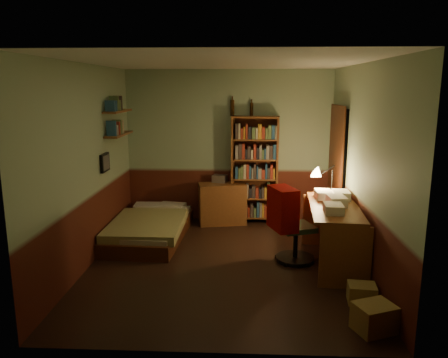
{
  "coord_description": "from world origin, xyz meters",
  "views": [
    {
      "loc": [
        0.27,
        -5.45,
        2.3
      ],
      "look_at": [
        0.0,
        0.25,
        1.1
      ],
      "focal_mm": 35.0,
      "sensor_mm": 36.0,
      "label": 1
    }
  ],
  "objects_px": {
    "bed": "(150,220)",
    "mini_stereo": "(220,179)",
    "desk": "(333,235)",
    "office_chair": "(296,223)",
    "cardboard_box_b": "(362,294)",
    "dresser": "(222,204)",
    "cardboard_box_a": "(374,318)",
    "desk_lamp": "(332,175)",
    "bookshelf": "(255,170)"
  },
  "relations": [
    {
      "from": "desk_lamp",
      "to": "cardboard_box_b",
      "type": "bearing_deg",
      "value": -100.54
    },
    {
      "from": "desk_lamp",
      "to": "cardboard_box_a",
      "type": "distance_m",
      "value": 2.48
    },
    {
      "from": "dresser",
      "to": "bed",
      "type": "bearing_deg",
      "value": -154.76
    },
    {
      "from": "desk",
      "to": "office_chair",
      "type": "height_order",
      "value": "office_chair"
    },
    {
      "from": "bed",
      "to": "cardboard_box_a",
      "type": "relative_size",
      "value": 5.2
    },
    {
      "from": "mini_stereo",
      "to": "bookshelf",
      "type": "relative_size",
      "value": 0.13
    },
    {
      "from": "mini_stereo",
      "to": "desk_lamp",
      "type": "distance_m",
      "value": 2.07
    },
    {
      "from": "bed",
      "to": "cardboard_box_b",
      "type": "height_order",
      "value": "bed"
    },
    {
      "from": "dresser",
      "to": "mini_stereo",
      "type": "relative_size",
      "value": 3.4
    },
    {
      "from": "bookshelf",
      "to": "cardboard_box_a",
      "type": "height_order",
      "value": "bookshelf"
    },
    {
      "from": "office_chair",
      "to": "cardboard_box_b",
      "type": "distance_m",
      "value": 1.36
    },
    {
      "from": "mini_stereo",
      "to": "desk",
      "type": "bearing_deg",
      "value": -33.17
    },
    {
      "from": "cardboard_box_a",
      "to": "bed",
      "type": "bearing_deg",
      "value": 136.98
    },
    {
      "from": "desk",
      "to": "cardboard_box_b",
      "type": "bearing_deg",
      "value": -78.75
    },
    {
      "from": "bookshelf",
      "to": "office_chair",
      "type": "relative_size",
      "value": 1.72
    },
    {
      "from": "mini_stereo",
      "to": "bookshelf",
      "type": "bearing_deg",
      "value": 12.09
    },
    {
      "from": "bed",
      "to": "desk",
      "type": "distance_m",
      "value": 2.79
    },
    {
      "from": "bed",
      "to": "desk_lamp",
      "type": "bearing_deg",
      "value": -1.85
    },
    {
      "from": "desk",
      "to": "cardboard_box_a",
      "type": "height_order",
      "value": "desk"
    },
    {
      "from": "desk_lamp",
      "to": "office_chair",
      "type": "height_order",
      "value": "desk_lamp"
    },
    {
      "from": "cardboard_box_a",
      "to": "cardboard_box_b",
      "type": "bearing_deg",
      "value": 86.98
    },
    {
      "from": "mini_stereo",
      "to": "office_chair",
      "type": "xyz_separation_m",
      "value": [
        1.12,
        -1.75,
        -0.23
      ]
    },
    {
      "from": "cardboard_box_a",
      "to": "desk_lamp",
      "type": "bearing_deg",
      "value": 90.02
    },
    {
      "from": "desk_lamp",
      "to": "cardboard_box_b",
      "type": "relative_size",
      "value": 1.89
    },
    {
      "from": "cardboard_box_b",
      "to": "bookshelf",
      "type": "bearing_deg",
      "value": 111.24
    },
    {
      "from": "desk",
      "to": "bookshelf",
      "type": "bearing_deg",
      "value": 123.62
    },
    {
      "from": "bookshelf",
      "to": "office_chair",
      "type": "height_order",
      "value": "bookshelf"
    },
    {
      "from": "dresser",
      "to": "office_chair",
      "type": "xyz_separation_m",
      "value": [
        1.07,
        -1.62,
        0.18
      ]
    },
    {
      "from": "dresser",
      "to": "mini_stereo",
      "type": "height_order",
      "value": "mini_stereo"
    },
    {
      "from": "bookshelf",
      "to": "mini_stereo",
      "type": "bearing_deg",
      "value": -177.9
    },
    {
      "from": "bed",
      "to": "office_chair",
      "type": "distance_m",
      "value": 2.32
    },
    {
      "from": "bed",
      "to": "mini_stereo",
      "type": "relative_size",
      "value": 8.17
    },
    {
      "from": "office_chair",
      "to": "cardboard_box_a",
      "type": "height_order",
      "value": "office_chair"
    },
    {
      "from": "desk",
      "to": "cardboard_box_a",
      "type": "relative_size",
      "value": 4.11
    },
    {
      "from": "bookshelf",
      "to": "desk_lamp",
      "type": "xyz_separation_m",
      "value": [
        1.08,
        -1.12,
        0.16
      ]
    },
    {
      "from": "bookshelf",
      "to": "office_chair",
      "type": "distance_m",
      "value": 1.82
    },
    {
      "from": "desk_lamp",
      "to": "bed",
      "type": "bearing_deg",
      "value": 163.38
    },
    {
      "from": "dresser",
      "to": "office_chair",
      "type": "bearing_deg",
      "value": -67.5
    },
    {
      "from": "desk_lamp",
      "to": "bookshelf",
      "type": "bearing_deg",
      "value": 122.3
    },
    {
      "from": "bed",
      "to": "bookshelf",
      "type": "xyz_separation_m",
      "value": [
        1.64,
        0.88,
        0.64
      ]
    },
    {
      "from": "bed",
      "to": "desk",
      "type": "xyz_separation_m",
      "value": [
        2.63,
        -0.91,
        0.12
      ]
    },
    {
      "from": "desk_lamp",
      "to": "dresser",
      "type": "bearing_deg",
      "value": 135.99
    },
    {
      "from": "bookshelf",
      "to": "desk",
      "type": "distance_m",
      "value": 2.11
    },
    {
      "from": "dresser",
      "to": "desk_lamp",
      "type": "bearing_deg",
      "value": -43.32
    },
    {
      "from": "office_chair",
      "to": "desk",
      "type": "bearing_deg",
      "value": -30.14
    },
    {
      "from": "office_chair",
      "to": "cardboard_box_b",
      "type": "height_order",
      "value": "office_chair"
    },
    {
      "from": "office_chair",
      "to": "cardboard_box_a",
      "type": "xyz_separation_m",
      "value": [
        0.56,
        -1.71,
        -0.4
      ]
    },
    {
      "from": "desk",
      "to": "desk_lamp",
      "type": "xyz_separation_m",
      "value": [
        0.09,
        0.67,
        0.68
      ]
    },
    {
      "from": "cardboard_box_a",
      "to": "mini_stereo",
      "type": "bearing_deg",
      "value": 115.91
    },
    {
      "from": "desk",
      "to": "office_chair",
      "type": "relative_size",
      "value": 1.4
    }
  ]
}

